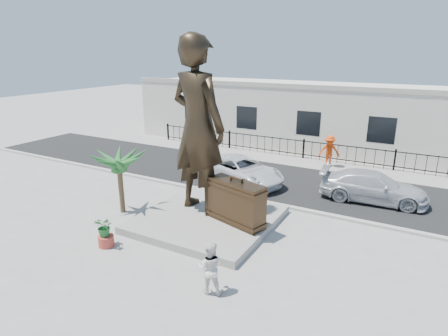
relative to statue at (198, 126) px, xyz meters
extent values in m
plane|color=#9E9991|center=(1.18, -1.98, -3.88)|extent=(100.00, 100.00, 0.00)
cube|color=black|center=(1.18, 6.02, -3.87)|extent=(40.00, 7.00, 0.01)
cube|color=#A5A399|center=(1.18, 2.52, -3.82)|extent=(40.00, 0.25, 0.12)
cube|color=#9E9991|center=(1.18, 10.02, -3.87)|extent=(40.00, 2.50, 0.02)
cube|color=gray|center=(0.68, -0.48, -3.73)|extent=(5.20, 5.20, 0.30)
cube|color=black|center=(1.18, 10.82, -3.28)|extent=(22.00, 0.10, 1.20)
cube|color=silver|center=(1.18, 15.02, -1.68)|extent=(28.00, 7.00, 4.40)
imported|color=black|center=(0.00, 0.00, 0.00)|extent=(2.91, 2.22, 7.15)
cube|color=#342416|center=(1.99, -0.46, -2.72)|extent=(2.54, 1.42, 1.71)
imported|color=white|center=(3.17, -4.41, -3.07)|extent=(0.95, 0.84, 1.61)
imported|color=silver|center=(-0.29, 4.61, -3.17)|extent=(5.46, 3.81, 1.38)
imported|color=silver|center=(6.26, 5.26, -3.17)|extent=(4.94, 2.35, 1.39)
imported|color=#E3400B|center=(3.10, 9.74, -2.89)|extent=(1.40, 1.04, 1.92)
cylinder|color=#B13D2F|center=(-1.53, -3.91, -3.68)|extent=(0.56, 0.56, 0.40)
imported|color=#1E5C26|center=(-1.53, -3.91, -3.10)|extent=(0.69, 0.61, 0.74)
camera|label=1|loc=(8.06, -12.46, 2.92)|focal=30.00mm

